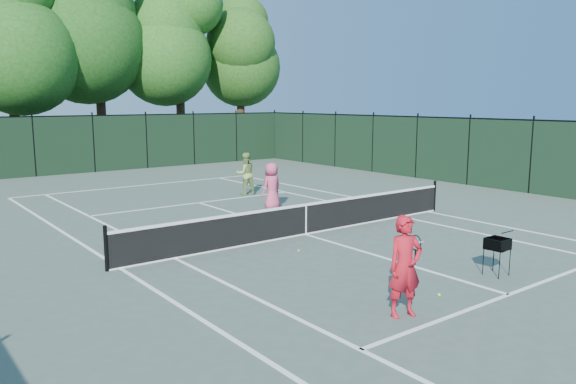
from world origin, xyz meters
TOP-DOWN VIEW (x-y plane):
  - ground at (0.00, 0.00)m, footprint 90.00×90.00m
  - sideline_doubles_left at (-5.49, 0.00)m, footprint 0.10×23.77m
  - sideline_doubles_right at (5.49, 0.00)m, footprint 0.10×23.77m
  - sideline_singles_left at (-4.12, 0.00)m, footprint 0.10×23.77m
  - sideline_singles_right at (4.12, 0.00)m, footprint 0.10×23.77m
  - baseline_far at (0.00, 11.88)m, footprint 10.97×0.10m
  - service_line_near at (0.00, -6.40)m, footprint 8.23×0.10m
  - service_line_far at (0.00, 6.40)m, footprint 8.23×0.10m
  - center_service_line at (0.00, 0.00)m, footprint 0.10×12.80m
  - tennis_net at (0.00, 0.00)m, footprint 11.69×0.09m
  - fence_far at (0.00, 18.00)m, footprint 24.00×0.05m
  - fence_right at (12.00, 0.00)m, footprint 0.05×36.00m
  - tree_2 at (-3.00, 21.80)m, footprint 6.00×6.00m
  - tree_3 at (2.00, 22.30)m, footprint 7.00×7.00m
  - tree_4 at (7.00, 21.60)m, footprint 6.20×6.20m
  - tree_5 at (12.00, 22.10)m, footprint 5.80×5.80m
  - coach at (-2.51, -5.86)m, footprint 1.06×0.60m
  - player_pink at (1.37, 3.56)m, footprint 0.90×0.67m
  - player_green at (2.45, 6.91)m, footprint 0.94×0.80m
  - ball_hopper at (0.94, -5.51)m, footprint 0.50×0.50m
  - loose_ball_near_cart at (-1.19, -5.62)m, footprint 0.07×0.07m
  - loose_ball_midcourt at (-1.34, -1.36)m, footprint 0.07×0.07m

SIDE VIEW (x-z plane):
  - ground at x=0.00m, z-range 0.00..0.00m
  - sideline_doubles_left at x=-5.49m, z-range 0.00..0.01m
  - sideline_doubles_right at x=5.49m, z-range 0.00..0.01m
  - sideline_singles_left at x=-4.12m, z-range 0.00..0.01m
  - sideline_singles_right at x=4.12m, z-range 0.00..0.01m
  - baseline_far at x=0.00m, z-range 0.00..0.01m
  - service_line_near at x=0.00m, z-range 0.00..0.01m
  - service_line_far at x=0.00m, z-range 0.00..0.01m
  - center_service_line at x=0.00m, z-range 0.00..0.01m
  - loose_ball_near_cart at x=-1.19m, z-range 0.00..0.07m
  - loose_ball_midcourt at x=-1.34m, z-range 0.00..0.07m
  - tennis_net at x=0.00m, z-range -0.05..1.01m
  - ball_hopper at x=0.94m, z-range 0.28..1.12m
  - player_pink at x=1.37m, z-range 0.00..1.68m
  - player_green at x=2.45m, z-range 0.00..1.72m
  - coach at x=-2.51m, z-range 0.00..1.83m
  - fence_far at x=0.00m, z-range 0.00..3.00m
  - fence_right at x=12.00m, z-range 0.00..3.00m
  - tree_5 at x=12.00m, z-range 1.59..13.82m
  - tree_2 at x=-3.00m, z-range 1.53..13.93m
  - tree_4 at x=7.00m, z-range 1.66..14.63m
  - tree_3 at x=2.00m, z-range 1.78..16.23m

